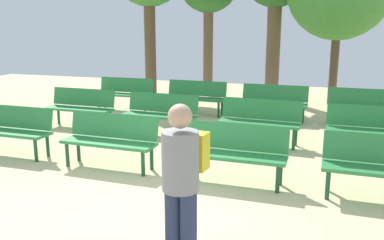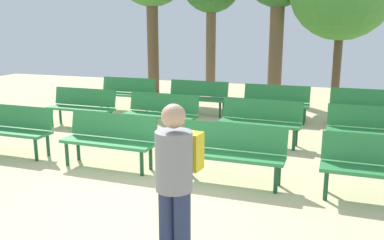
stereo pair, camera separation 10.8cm
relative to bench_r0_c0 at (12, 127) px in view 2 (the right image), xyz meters
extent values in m
plane|color=beige|center=(3.02, -1.65, -0.50)|extent=(24.00, 24.00, 0.00)
cube|color=#2D8442|center=(0.00, -0.08, -0.07)|extent=(1.61, 0.47, 0.05)
cube|color=#2D8442|center=(0.00, 0.12, 0.17)|extent=(1.60, 0.15, 0.40)
cylinder|color=#194C28|center=(0.70, -0.25, -0.30)|extent=(0.06, 0.06, 0.40)
cylinder|color=#194C28|center=(0.70, 0.07, -0.30)|extent=(0.06, 0.06, 0.40)
cube|color=#2D8442|center=(2.06, -0.15, -0.07)|extent=(1.61, 0.49, 0.05)
cube|color=#2D8442|center=(2.06, 0.05, 0.17)|extent=(1.60, 0.17, 0.40)
cylinder|color=#194C28|center=(1.35, -0.29, -0.30)|extent=(0.06, 0.06, 0.40)
cylinder|color=#194C28|center=(2.75, -0.33, -0.30)|extent=(0.06, 0.06, 0.40)
cylinder|color=#194C28|center=(1.36, 0.03, -0.30)|extent=(0.06, 0.06, 0.40)
cylinder|color=#194C28|center=(2.76, -0.01, -0.30)|extent=(0.06, 0.06, 0.40)
cube|color=#2D8442|center=(4.14, -0.19, -0.07)|extent=(1.61, 0.46, 0.05)
cube|color=#2D8442|center=(4.14, 0.01, 0.17)|extent=(1.60, 0.15, 0.40)
cylinder|color=#194C28|center=(3.44, -0.34, -0.30)|extent=(0.06, 0.06, 0.40)
cylinder|color=#194C28|center=(4.84, -0.36, -0.30)|extent=(0.06, 0.06, 0.40)
cylinder|color=#194C28|center=(3.44, -0.02, -0.30)|extent=(0.06, 0.06, 0.40)
cylinder|color=#194C28|center=(4.84, -0.04, -0.30)|extent=(0.06, 0.06, 0.40)
cube|color=#2D8442|center=(6.21, -0.23, -0.07)|extent=(1.61, 0.47, 0.05)
cube|color=#2D8442|center=(6.21, -0.03, 0.17)|extent=(1.60, 0.15, 0.40)
cylinder|color=#194C28|center=(5.50, -0.38, -0.30)|extent=(0.06, 0.06, 0.40)
cylinder|color=#194C28|center=(5.51, -0.06, -0.30)|extent=(0.06, 0.06, 0.40)
cube|color=#2D8442|center=(0.05, 2.13, -0.07)|extent=(1.61, 0.47, 0.05)
cube|color=#2D8442|center=(0.06, 2.33, 0.17)|extent=(1.60, 0.15, 0.40)
cylinder|color=#194C28|center=(-0.65, 1.98, -0.30)|extent=(0.06, 0.06, 0.40)
cylinder|color=#194C28|center=(0.75, 1.96, -0.30)|extent=(0.06, 0.06, 0.40)
cylinder|color=#194C28|center=(-0.64, 2.30, -0.30)|extent=(0.06, 0.06, 0.40)
cylinder|color=#194C28|center=(0.76, 2.28, -0.30)|extent=(0.06, 0.06, 0.40)
cube|color=#2D8442|center=(2.07, 2.05, -0.07)|extent=(1.62, 0.51, 0.05)
cube|color=#2D8442|center=(2.08, 2.25, 0.17)|extent=(1.60, 0.19, 0.40)
cylinder|color=#194C28|center=(1.37, 1.92, -0.30)|extent=(0.06, 0.06, 0.40)
cylinder|color=#194C28|center=(2.76, 1.85, -0.30)|extent=(0.06, 0.06, 0.40)
cylinder|color=#194C28|center=(1.38, 2.24, -0.30)|extent=(0.06, 0.06, 0.40)
cylinder|color=#194C28|center=(2.78, 2.17, -0.30)|extent=(0.06, 0.06, 0.40)
cube|color=#2D8442|center=(4.20, 2.00, -0.07)|extent=(1.62, 0.53, 0.05)
cube|color=#2D8442|center=(4.22, 2.20, 0.17)|extent=(1.60, 0.21, 0.40)
cylinder|color=#194C28|center=(3.50, 1.88, -0.30)|extent=(0.06, 0.06, 0.40)
cylinder|color=#194C28|center=(4.89, 1.80, -0.30)|extent=(0.06, 0.06, 0.40)
cylinder|color=#194C28|center=(3.51, 2.20, -0.30)|extent=(0.06, 0.06, 0.40)
cylinder|color=#194C28|center=(4.91, 2.12, -0.30)|extent=(0.06, 0.06, 0.40)
cube|color=#2D8442|center=(6.26, 1.96, -0.07)|extent=(1.60, 0.45, 0.05)
cube|color=#2D8442|center=(6.26, 2.16, 0.17)|extent=(1.60, 0.14, 0.40)
cylinder|color=#194C28|center=(5.56, 1.80, -0.30)|extent=(0.06, 0.06, 0.40)
cylinder|color=#194C28|center=(5.56, 2.12, -0.30)|extent=(0.06, 0.06, 0.40)
cube|color=#2D8442|center=(0.13, 4.24, -0.07)|extent=(1.60, 0.44, 0.05)
cube|color=#2D8442|center=(0.13, 4.44, 0.17)|extent=(1.60, 0.13, 0.40)
cylinder|color=#194C28|center=(-0.57, 4.08, -0.30)|extent=(0.06, 0.06, 0.40)
cylinder|color=#194C28|center=(0.83, 4.07, -0.30)|extent=(0.06, 0.06, 0.40)
cylinder|color=#194C28|center=(-0.57, 4.40, -0.30)|extent=(0.06, 0.06, 0.40)
cylinder|color=#194C28|center=(0.83, 4.39, -0.30)|extent=(0.06, 0.06, 0.40)
cube|color=#2D8442|center=(2.17, 4.25, -0.07)|extent=(1.61, 0.50, 0.05)
cube|color=#2D8442|center=(2.18, 4.45, 0.17)|extent=(1.60, 0.18, 0.40)
cylinder|color=#194C28|center=(1.47, 4.11, -0.30)|extent=(0.06, 0.06, 0.40)
cylinder|color=#194C28|center=(2.87, 4.06, -0.30)|extent=(0.06, 0.06, 0.40)
cylinder|color=#194C28|center=(1.48, 4.43, -0.30)|extent=(0.06, 0.06, 0.40)
cylinder|color=#194C28|center=(2.88, 4.38, -0.30)|extent=(0.06, 0.06, 0.40)
cube|color=#2D8442|center=(4.24, 4.11, -0.07)|extent=(1.61, 0.46, 0.05)
cube|color=#2D8442|center=(4.24, 4.31, 0.17)|extent=(1.60, 0.14, 0.40)
cylinder|color=#194C28|center=(3.53, 3.96, -0.30)|extent=(0.06, 0.06, 0.40)
cylinder|color=#194C28|center=(4.93, 3.94, -0.30)|extent=(0.06, 0.06, 0.40)
cylinder|color=#194C28|center=(3.54, 4.28, -0.30)|extent=(0.06, 0.06, 0.40)
cylinder|color=#194C28|center=(4.94, 4.26, -0.30)|extent=(0.06, 0.06, 0.40)
cube|color=#2D8442|center=(6.30, 4.12, -0.07)|extent=(1.61, 0.47, 0.05)
cube|color=#2D8442|center=(6.30, 4.32, 0.17)|extent=(1.60, 0.15, 0.40)
cylinder|color=#194C28|center=(5.59, 3.97, -0.30)|extent=(0.06, 0.06, 0.40)
cylinder|color=#194C28|center=(5.60, 4.29, -0.30)|extent=(0.06, 0.06, 0.40)
cylinder|color=brown|center=(-0.25, 7.00, 1.18)|extent=(0.38, 0.38, 3.38)
cylinder|color=brown|center=(3.79, 7.32, 1.12)|extent=(0.44, 0.44, 3.26)
cylinder|color=brown|center=(1.64, 7.45, 1.03)|extent=(0.32, 0.32, 3.07)
cylinder|color=brown|center=(5.62, 6.92, 0.73)|extent=(0.24, 0.24, 2.46)
cylinder|color=navy|center=(4.25, -2.60, -0.08)|extent=(0.16, 0.16, 0.85)
cylinder|color=navy|center=(4.09, -2.58, -0.08)|extent=(0.16, 0.16, 0.85)
cylinder|color=gray|center=(4.17, -2.59, 0.62)|extent=(0.39, 0.39, 0.55)
sphere|color=tan|center=(4.17, -2.59, 1.04)|extent=(0.22, 0.22, 0.22)
cube|color=yellow|center=(4.21, -2.33, 0.65)|extent=(0.30, 0.22, 0.36)
camera|label=1|loc=(5.34, -5.93, 1.82)|focal=38.64mm
camera|label=2|loc=(5.45, -5.90, 1.82)|focal=38.64mm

